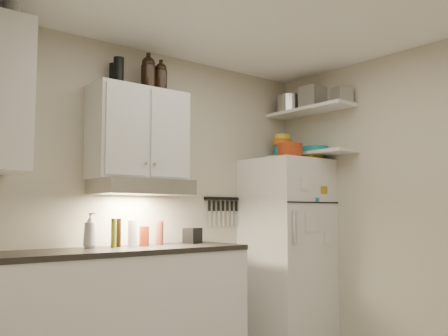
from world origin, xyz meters
TOP-DOWN VIEW (x-y plane):
  - back_wall at (0.00, 1.51)m, footprint 3.20×0.02m
  - left_wall at (-1.61, 0.00)m, footprint 0.02×3.00m
  - right_wall at (1.61, 0.00)m, footprint 0.02×3.00m
  - base_cabinet at (-0.55, 1.20)m, footprint 2.10×0.60m
  - countertop at (-0.55, 1.20)m, footprint 2.10×0.62m
  - upper_cabinet at (-0.30, 1.33)m, footprint 0.80×0.33m
  - range_hood at (-0.30, 1.27)m, footprint 0.76×0.46m
  - fridge at (1.25, 1.16)m, footprint 0.70×0.68m
  - shelf_hi at (1.45, 1.02)m, footprint 0.30×0.95m
  - shelf_lo at (1.45, 1.02)m, footprint 0.30×0.95m
  - knife_strip at (0.70, 1.49)m, footprint 0.42×0.02m
  - dutch_oven at (1.15, 1.01)m, footprint 0.25×0.25m
  - book_stack at (1.42, 1.03)m, footprint 0.19×0.24m
  - spice_jar at (1.27, 1.11)m, footprint 0.06×0.06m
  - stock_pot at (1.42, 1.27)m, footprint 0.29×0.29m
  - tin_a at (1.49, 1.01)m, footprint 0.24×0.22m
  - tin_b at (1.50, 0.67)m, footprint 0.19×0.19m
  - bowl_teal at (1.40, 1.31)m, footprint 0.25×0.25m
  - bowl_orange at (1.35, 1.31)m, footprint 0.20×0.20m
  - bowl_yellow at (1.35, 1.31)m, footprint 0.15×0.15m
  - plates at (1.50, 1.00)m, footprint 0.33×0.33m
  - growler_a at (-0.23, 1.30)m, footprint 0.15×0.15m
  - growler_b at (-0.12, 1.29)m, footprint 0.12×0.12m
  - thermos_a at (-0.47, 1.37)m, footprint 0.10×0.10m
  - thermos_b at (-0.50, 1.41)m, footprint 0.08×0.08m
  - side_jar at (-1.36, 1.19)m, footprint 0.16×0.16m
  - soap_bottle at (-0.70, 1.34)m, footprint 0.15×0.15m
  - pepper_mill at (-0.09, 1.34)m, footprint 0.06×0.06m
  - oil_bottle at (-0.53, 1.28)m, footprint 0.05×0.05m
  - vinegar_bottle at (-0.47, 1.33)m, footprint 0.05×0.05m
  - clear_bottle at (-0.36, 1.29)m, footprint 0.07×0.07m
  - red_jar at (-0.26, 1.29)m, footprint 0.09×0.09m
  - caddy at (0.24, 1.33)m, footprint 0.19×0.16m

SIDE VIEW (x-z plane):
  - base_cabinet at x=-0.55m, z-range 0.00..0.88m
  - fridge at x=1.25m, z-range 0.00..1.70m
  - countertop at x=-0.55m, z-range 0.88..0.92m
  - caddy at x=0.24m, z-range 0.92..1.05m
  - red_jar at x=-0.26m, z-range 0.92..1.08m
  - pepper_mill at x=-0.09m, z-range 0.92..1.12m
  - clear_bottle at x=-0.36m, z-range 0.92..1.13m
  - vinegar_bottle at x=-0.47m, z-range 0.92..1.14m
  - oil_bottle at x=-0.53m, z-range 0.92..1.14m
  - soap_bottle at x=-0.70m, z-range 0.92..1.22m
  - back_wall at x=0.00m, z-range 0.00..2.60m
  - left_wall at x=-1.61m, z-range 0.00..2.60m
  - right_wall at x=1.61m, z-range 0.00..2.60m
  - knife_strip at x=0.70m, z-range 1.31..1.33m
  - range_hood at x=-0.30m, z-range 1.33..1.45m
  - book_stack at x=1.42m, z-range 1.70..1.78m
  - spice_jar at x=1.27m, z-range 1.70..1.80m
  - shelf_lo at x=1.45m, z-range 1.75..1.77m
  - dutch_oven at x=1.15m, z-range 1.70..1.84m
  - plates at x=1.50m, z-range 1.77..1.84m
  - bowl_teal at x=1.40m, z-range 1.77..1.87m
  - upper_cabinet at x=-0.30m, z-range 1.45..2.20m
  - bowl_orange at x=1.35m, z-range 1.87..1.93m
  - bowl_yellow at x=1.35m, z-range 1.93..1.98m
  - shelf_hi at x=1.45m, z-range 2.19..2.22m
  - tin_b at x=1.50m, z-range 2.21..2.37m
  - thermos_b at x=-0.50m, z-range 2.20..2.40m
  - stock_pot at x=1.42m, z-range 2.21..2.39m
  - thermos_a at x=-0.47m, z-range 2.20..2.44m
  - growler_b at x=-0.12m, z-range 2.20..2.45m
  - tin_a at x=1.49m, z-range 2.21..2.44m
  - growler_a at x=-0.23m, z-range 2.20..2.49m
  - side_jar at x=-1.36m, z-range 2.45..2.62m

